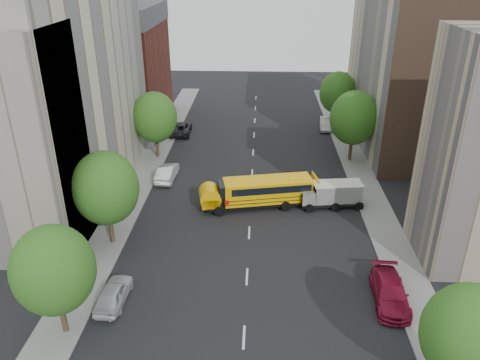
# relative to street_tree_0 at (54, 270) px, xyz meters

# --- Properties ---
(ground) EXTENTS (120.00, 120.00, 0.00)m
(ground) POSITION_rel_street_tree_0_xyz_m (11.00, 14.00, -4.64)
(ground) COLOR black
(ground) RESTS_ON ground
(sidewalk_left) EXTENTS (3.00, 80.00, 0.12)m
(sidewalk_left) POSITION_rel_street_tree_0_xyz_m (-0.50, 19.00, -4.58)
(sidewalk_left) COLOR slate
(sidewalk_left) RESTS_ON ground
(sidewalk_right) EXTENTS (3.00, 80.00, 0.12)m
(sidewalk_right) POSITION_rel_street_tree_0_xyz_m (22.50, 19.00, -4.58)
(sidewalk_right) COLOR slate
(sidewalk_right) RESTS_ON ground
(lane_markings) EXTENTS (0.15, 64.00, 0.01)m
(lane_markings) POSITION_rel_street_tree_0_xyz_m (11.00, 24.00, -4.64)
(lane_markings) COLOR silver
(lane_markings) RESTS_ON ground
(building_left_cream) EXTENTS (10.00, 26.00, 20.00)m
(building_left_cream) POSITION_rel_street_tree_0_xyz_m (-7.00, 20.00, 5.36)
(building_left_cream) COLOR beige
(building_left_cream) RESTS_ON ground
(building_left_redbrick) EXTENTS (10.00, 15.00, 13.00)m
(building_left_redbrick) POSITION_rel_street_tree_0_xyz_m (-7.00, 42.00, 1.86)
(building_left_redbrick) COLOR maroon
(building_left_redbrick) RESTS_ON ground
(building_left_near) EXTENTS (10.00, 7.00, 17.00)m
(building_left_near) POSITION_rel_street_tree_0_xyz_m (-7.00, 9.50, 3.86)
(building_left_near) COLOR #C0B295
(building_left_near) RESTS_ON ground
(building_right_far) EXTENTS (10.00, 22.00, 18.00)m
(building_right_far) POSITION_rel_street_tree_0_xyz_m (29.00, 34.00, 4.36)
(building_right_far) COLOR #C0B295
(building_right_far) RESTS_ON ground
(building_right_sidewall) EXTENTS (10.10, 0.30, 18.00)m
(building_right_sidewall) POSITION_rel_street_tree_0_xyz_m (29.00, 23.00, 4.36)
(building_right_sidewall) COLOR brown
(building_right_sidewall) RESTS_ON ground
(street_tree_0) EXTENTS (4.80, 4.80, 7.41)m
(street_tree_0) POSITION_rel_street_tree_0_xyz_m (0.00, 0.00, 0.00)
(street_tree_0) COLOR #38281C
(street_tree_0) RESTS_ON ground
(street_tree_1) EXTENTS (5.12, 5.12, 7.90)m
(street_tree_1) POSITION_rel_street_tree_0_xyz_m (0.00, 10.00, 0.31)
(street_tree_1) COLOR #38281C
(street_tree_1) RESTS_ON ground
(street_tree_2) EXTENTS (4.99, 4.99, 7.71)m
(street_tree_2) POSITION_rel_street_tree_0_xyz_m (0.00, 28.00, 0.19)
(street_tree_2) COLOR #38281C
(street_tree_2) RESTS_ON ground
(street_tree_3) EXTENTS (4.61, 4.61, 7.11)m
(street_tree_3) POSITION_rel_street_tree_0_xyz_m (22.00, -4.00, -0.19)
(street_tree_3) COLOR #38281C
(street_tree_3) RESTS_ON ground
(street_tree_4) EXTENTS (5.25, 5.25, 8.10)m
(street_tree_4) POSITION_rel_street_tree_0_xyz_m (22.00, 28.00, 0.43)
(street_tree_4) COLOR #38281C
(street_tree_4) RESTS_ON ground
(street_tree_5) EXTENTS (4.86, 4.86, 7.51)m
(street_tree_5) POSITION_rel_street_tree_0_xyz_m (22.00, 40.00, 0.06)
(street_tree_5) COLOR #38281C
(street_tree_5) RESTS_ON ground
(school_bus) EXTENTS (10.27, 4.22, 2.83)m
(school_bus) POSITION_rel_street_tree_0_xyz_m (11.74, 16.69, -3.06)
(school_bus) COLOR black
(school_bus) RESTS_ON ground
(safari_truck) EXTENTS (5.77, 2.70, 2.38)m
(safari_truck) POSITION_rel_street_tree_0_xyz_m (18.48, 17.01, -3.38)
(safari_truck) COLOR black
(safari_truck) RESTS_ON ground
(parked_car_0) EXTENTS (1.86, 4.32, 1.45)m
(parked_car_0) POSITION_rel_street_tree_0_xyz_m (2.20, 2.84, -3.92)
(parked_car_0) COLOR silver
(parked_car_0) RESTS_ON ground
(parked_car_1) EXTENTS (1.81, 4.74, 1.54)m
(parked_car_1) POSITION_rel_street_tree_0_xyz_m (2.20, 22.15, -3.87)
(parked_car_1) COLOR silver
(parked_car_1) RESTS_ON ground
(parked_car_2) EXTENTS (2.77, 5.63, 1.54)m
(parked_car_2) POSITION_rel_street_tree_0_xyz_m (1.40, 36.13, -3.87)
(parked_car_2) COLOR black
(parked_car_2) RESTS_ON ground
(parked_car_3) EXTENTS (2.45, 5.41, 1.54)m
(parked_car_3) POSITION_rel_street_tree_0_xyz_m (20.60, 3.73, -3.87)
(parked_car_3) COLOR maroon
(parked_car_3) RESTS_ON ground
(parked_car_5) EXTENTS (2.03, 4.64, 1.48)m
(parked_car_5) POSITION_rel_street_tree_0_xyz_m (20.60, 38.88, -3.90)
(parked_car_5) COLOR #A9A7A3
(parked_car_5) RESTS_ON ground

